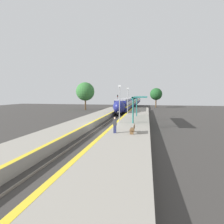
{
  "coord_description": "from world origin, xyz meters",
  "views": [
    {
      "loc": [
        6.1,
        -22.7,
        4.92
      ],
      "look_at": [
        0.55,
        4.57,
        2.12
      ],
      "focal_mm": 28.0,
      "sensor_mm": 36.0,
      "label": 1
    }
  ],
  "objects": [
    {
      "name": "train",
      "position": [
        0.0,
        54.09,
        2.18
      ],
      "size": [
        2.8,
        81.82,
        3.81
      ],
      "color": "black",
      "rests_on": "ground_plane"
    },
    {
      "name": "platform_left",
      "position": [
        -3.59,
        0.0,
        0.46
      ],
      "size": [
        4.04,
        64.0,
        0.93
      ],
      "color": "gray",
      "rests_on": "ground_plane"
    },
    {
      "name": "station_canopy",
      "position": [
        4.74,
        5.62,
        4.37
      ],
      "size": [
        2.02,
        11.26,
        3.69
      ],
      "color": "#1E6B66",
      "rests_on": "platform_right"
    },
    {
      "name": "railway_signal",
      "position": [
        -2.49,
        27.74,
        2.92
      ],
      "size": [
        0.28,
        0.28,
        4.83
      ],
      "color": "#59595E",
      "rests_on": "ground_plane"
    },
    {
      "name": "lamppost_mid",
      "position": [
        2.26,
        11.89,
        3.96
      ],
      "size": [
        0.36,
        0.2,
        5.3
      ],
      "color": "#9E9EA3",
      "rests_on": "platform_right"
    },
    {
      "name": "platform_bench",
      "position": [
        4.69,
        -4.83,
        1.39
      ],
      "size": [
        0.44,
        1.57,
        0.89
      ],
      "color": "brown",
      "rests_on": "platform_right"
    },
    {
      "name": "ground_plane",
      "position": [
        0.0,
        0.0,
        0.0
      ],
      "size": [
        120.0,
        120.0,
        0.0
      ],
      "primitive_type": "plane",
      "color": "#383533"
    },
    {
      "name": "background_tree_left",
      "position": [
        -13.42,
        30.4,
        5.85
      ],
      "size": [
        5.86,
        5.86,
        8.79
      ],
      "color": "brown",
      "rests_on": "ground_plane"
    },
    {
      "name": "lamppost_near",
      "position": [
        2.26,
        1.41,
        3.96
      ],
      "size": [
        0.36,
        0.2,
        5.3
      ],
      "color": "#9E9EA3",
      "rests_on": "platform_right"
    },
    {
      "name": "rail_left",
      "position": [
        -0.72,
        0.0,
        0.07
      ],
      "size": [
        0.08,
        90.0,
        0.15
      ],
      "primitive_type": "cube",
      "color": "slate",
      "rests_on": "ground_plane"
    },
    {
      "name": "rail_right",
      "position": [
        0.72,
        0.0,
        0.07
      ],
      "size": [
        0.08,
        90.0,
        0.15
      ],
      "primitive_type": "cube",
      "color": "slate",
      "rests_on": "ground_plane"
    },
    {
      "name": "person_waiting",
      "position": [
        2.82,
        -5.1,
        1.78
      ],
      "size": [
        0.36,
        0.22,
        1.66
      ],
      "color": "navy",
      "rests_on": "platform_right"
    },
    {
      "name": "background_tree_right",
      "position": [
        9.2,
        45.0,
        5.06
      ],
      "size": [
        4.49,
        4.49,
        7.32
      ],
      "color": "brown",
      "rests_on": "ground_plane"
    },
    {
      "name": "platform_right",
      "position": [
        3.99,
        0.0,
        0.46
      ],
      "size": [
        4.86,
        64.0,
        0.93
      ],
      "color": "gray",
      "rests_on": "ground_plane"
    }
  ]
}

